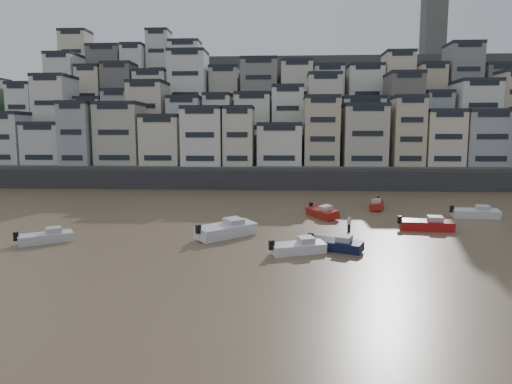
# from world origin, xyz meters

# --- Properties ---
(ground) EXTENTS (400.00, 400.00, 0.00)m
(ground) POSITION_xyz_m (0.00, 0.00, 0.00)
(ground) COLOR brown
(ground) RESTS_ON ground
(harbor_wall) EXTENTS (140.00, 3.00, 3.50)m
(harbor_wall) POSITION_xyz_m (10.00, 65.00, 1.75)
(harbor_wall) COLOR #38383A
(harbor_wall) RESTS_ON ground
(hillside) EXTENTS (141.04, 66.00, 50.00)m
(hillside) POSITION_xyz_m (14.73, 104.84, 13.01)
(hillside) COLOR #4C4C47
(hillside) RESTS_ON ground
(boat_j) EXTENTS (5.31, 4.49, 1.44)m
(boat_j) POSITION_xyz_m (-10.17, 21.96, 0.72)
(boat_j) COLOR silver
(boat_j) RESTS_ON ground
(boat_b) EXTENTS (5.34, 3.76, 1.40)m
(boat_b) POSITION_xyz_m (17.05, 20.76, 0.70)
(boat_b) COLOR #131A3E
(boat_b) RESTS_ON ground
(boat_c) EXTENTS (6.68, 6.74, 1.95)m
(boat_c) POSITION_xyz_m (6.67, 25.36, 0.98)
(boat_c) COLOR white
(boat_c) RESTS_ON ground
(boat_e) EXTENTS (4.30, 6.07, 1.59)m
(boat_e) POSITION_xyz_m (17.11, 36.79, 0.80)
(boat_e) COLOR #A31C14
(boat_e) RESTS_ON ground
(boat_i) EXTENTS (3.15, 5.66, 1.47)m
(boat_i) POSITION_xyz_m (25.13, 43.68, 0.73)
(boat_i) COLOR maroon
(boat_i) RESTS_ON ground
(boat_g) EXTENTS (6.07, 2.43, 1.62)m
(boat_g) POSITION_xyz_m (35.88, 37.51, 0.81)
(boat_g) COLOR silver
(boat_g) RESTS_ON ground
(boat_a) EXTENTS (5.46, 3.47, 1.42)m
(boat_a) POSITION_xyz_m (13.67, 19.49, 0.71)
(boat_a) COLOR white
(boat_a) RESTS_ON ground
(boat_d) EXTENTS (6.16, 2.64, 1.63)m
(boat_d) POSITION_xyz_m (27.75, 30.04, 0.81)
(boat_d) COLOR #B51616
(boat_d) RESTS_ON ground
(person_pink) EXTENTS (0.44, 0.44, 1.74)m
(person_pink) POSITION_xyz_m (19.27, 28.62, 0.87)
(person_pink) COLOR beige
(person_pink) RESTS_ON ground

